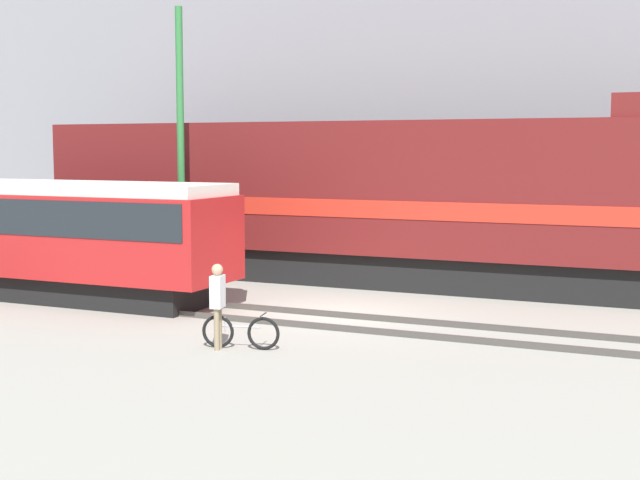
# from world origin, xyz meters

# --- Properties ---
(ground_plane) EXTENTS (120.00, 120.00, 0.00)m
(ground_plane) POSITION_xyz_m (0.00, 0.00, 0.00)
(ground_plane) COLOR #9E998C
(track_near) EXTENTS (60.00, 1.50, 0.14)m
(track_near) POSITION_xyz_m (0.00, -0.99, 0.07)
(track_near) COLOR #47423D
(track_near) RESTS_ON ground
(track_far) EXTENTS (60.00, 1.51, 0.14)m
(track_far) POSITION_xyz_m (0.00, 5.07, 0.07)
(track_far) COLOR #47423D
(track_far) RESTS_ON ground
(building_backdrop) EXTENTS (41.24, 6.00, 10.97)m
(building_backdrop) POSITION_xyz_m (0.00, 12.27, 5.49)
(building_backdrop) COLOR gray
(building_backdrop) RESTS_ON ground
(freight_locomotive) EXTENTS (20.43, 3.04, 5.36)m
(freight_locomotive) POSITION_xyz_m (-1.20, 5.07, 2.50)
(freight_locomotive) COLOR black
(freight_locomotive) RESTS_ON ground
(streetcar) EXTENTS (11.49, 2.54, 3.13)m
(streetcar) POSITION_xyz_m (-8.29, -0.99, 1.79)
(streetcar) COLOR black
(streetcar) RESTS_ON ground
(bicycle) EXTENTS (1.59, 0.53, 0.73)m
(bicycle) POSITION_xyz_m (-0.20, -4.12, 0.34)
(bicycle) COLOR black
(bicycle) RESTS_ON ground
(person) EXTENTS (0.29, 0.40, 1.73)m
(person) POSITION_xyz_m (-0.58, -4.35, 1.05)
(person) COLOR #8C7A5B
(person) RESTS_ON ground
(utility_pole_left) EXTENTS (0.21, 0.21, 7.95)m
(utility_pole_left) POSITION_xyz_m (-5.60, 2.04, 3.97)
(utility_pole_left) COLOR #2D7238
(utility_pole_left) RESTS_ON ground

